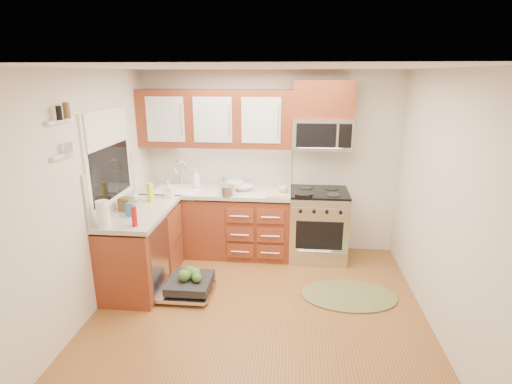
# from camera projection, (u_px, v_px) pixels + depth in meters

# --- Properties ---
(floor) EXTENTS (3.50, 3.50, 0.00)m
(floor) POSITION_uv_depth(u_px,v_px,m) (259.00, 312.00, 4.26)
(floor) COLOR brown
(floor) RESTS_ON ground
(ceiling) EXTENTS (3.50, 3.50, 0.00)m
(ceiling) POSITION_uv_depth(u_px,v_px,m) (259.00, 67.00, 3.54)
(ceiling) COLOR white
(ceiling) RESTS_ON ground
(wall_back) EXTENTS (3.50, 0.04, 2.50)m
(wall_back) POSITION_uv_depth(u_px,v_px,m) (270.00, 163.00, 5.57)
(wall_back) COLOR beige
(wall_back) RESTS_ON ground
(wall_front) EXTENTS (3.50, 0.04, 2.50)m
(wall_front) POSITION_uv_depth(u_px,v_px,m) (231.00, 297.00, 2.23)
(wall_front) COLOR beige
(wall_front) RESTS_ON ground
(wall_left) EXTENTS (0.04, 3.50, 2.50)m
(wall_left) POSITION_uv_depth(u_px,v_px,m) (88.00, 196.00, 4.06)
(wall_left) COLOR beige
(wall_left) RESTS_ON ground
(wall_right) EXTENTS (0.04, 3.50, 2.50)m
(wall_right) POSITION_uv_depth(u_px,v_px,m) (445.00, 207.00, 3.74)
(wall_right) COLOR beige
(wall_right) RESTS_ON ground
(base_cabinet_back) EXTENTS (2.05, 0.60, 0.85)m
(base_cabinet_back) POSITION_uv_depth(u_px,v_px,m) (217.00, 224.00, 5.59)
(base_cabinet_back) COLOR #622B16
(base_cabinet_back) RESTS_ON ground
(base_cabinet_left) EXTENTS (0.60, 1.25, 0.85)m
(base_cabinet_left) POSITION_uv_depth(u_px,v_px,m) (142.00, 250.00, 4.77)
(base_cabinet_left) COLOR #622B16
(base_cabinet_left) RESTS_ON ground
(countertop_back) EXTENTS (2.07, 0.64, 0.05)m
(countertop_back) POSITION_uv_depth(u_px,v_px,m) (215.00, 192.00, 5.44)
(countertop_back) COLOR #B2ACA3
(countertop_back) RESTS_ON base_cabinet_back
(countertop_left) EXTENTS (0.64, 1.27, 0.05)m
(countertop_left) POSITION_uv_depth(u_px,v_px,m) (140.00, 212.00, 4.63)
(countertop_left) COLOR #B2ACA3
(countertop_left) RESTS_ON base_cabinet_left
(backsplash_back) EXTENTS (2.05, 0.02, 0.57)m
(backsplash_back) POSITION_uv_depth(u_px,v_px,m) (219.00, 165.00, 5.63)
(backsplash_back) COLOR beige
(backsplash_back) RESTS_ON ground
(backsplash_left) EXTENTS (0.02, 1.25, 0.57)m
(backsplash_left) POSITION_uv_depth(u_px,v_px,m) (112.00, 186.00, 4.57)
(backsplash_left) COLOR beige
(backsplash_left) RESTS_ON ground
(upper_cabinets) EXTENTS (2.05, 0.35, 0.75)m
(upper_cabinets) POSITION_uv_depth(u_px,v_px,m) (215.00, 118.00, 5.29)
(upper_cabinets) COLOR #622B16
(upper_cabinets) RESTS_ON ground
(cabinet_over_mw) EXTENTS (0.76, 0.35, 0.47)m
(cabinet_over_mw) POSITION_uv_depth(u_px,v_px,m) (323.00, 99.00, 5.09)
(cabinet_over_mw) COLOR #622B16
(cabinet_over_mw) RESTS_ON ground
(range) EXTENTS (0.76, 0.64, 0.95)m
(range) POSITION_uv_depth(u_px,v_px,m) (318.00, 225.00, 5.42)
(range) COLOR silver
(range) RESTS_ON ground
(microwave) EXTENTS (0.76, 0.38, 0.40)m
(microwave) POSITION_uv_depth(u_px,v_px,m) (322.00, 133.00, 5.19)
(microwave) COLOR silver
(microwave) RESTS_ON ground
(sink) EXTENTS (0.62, 0.50, 0.26)m
(sink) POSITION_uv_depth(u_px,v_px,m) (178.00, 198.00, 5.50)
(sink) COLOR white
(sink) RESTS_ON ground
(dishwasher) EXTENTS (0.70, 0.60, 0.20)m
(dishwasher) POSITION_uv_depth(u_px,v_px,m) (187.00, 286.00, 4.59)
(dishwasher) COLOR silver
(dishwasher) RESTS_ON ground
(window) EXTENTS (0.03, 1.05, 1.05)m
(window) POSITION_uv_depth(u_px,v_px,m) (108.00, 157.00, 4.45)
(window) COLOR white
(window) RESTS_ON ground
(window_blind) EXTENTS (0.02, 0.96, 0.40)m
(window_blind) POSITION_uv_depth(u_px,v_px,m) (107.00, 128.00, 4.35)
(window_blind) COLOR white
(window_blind) RESTS_ON ground
(shelf_upper) EXTENTS (0.04, 0.40, 0.03)m
(shelf_upper) POSITION_uv_depth(u_px,v_px,m) (60.00, 121.00, 3.50)
(shelf_upper) COLOR white
(shelf_upper) RESTS_ON ground
(shelf_lower) EXTENTS (0.04, 0.40, 0.03)m
(shelf_lower) POSITION_uv_depth(u_px,v_px,m) (65.00, 154.00, 3.58)
(shelf_lower) COLOR white
(shelf_lower) RESTS_ON ground
(rug) EXTENTS (1.27, 1.04, 0.02)m
(rug) POSITION_uv_depth(u_px,v_px,m) (349.00, 296.00, 4.56)
(rug) COLOR olive
(rug) RESTS_ON ground
(skillet) EXTENTS (0.29, 0.29, 0.04)m
(skillet) POSITION_uv_depth(u_px,v_px,m) (304.00, 195.00, 5.06)
(skillet) COLOR black
(skillet) RESTS_ON range
(stock_pot) EXTENTS (0.22, 0.22, 0.13)m
(stock_pot) POSITION_uv_depth(u_px,v_px,m) (228.00, 190.00, 5.19)
(stock_pot) COLOR silver
(stock_pot) RESTS_ON countertop_back
(cutting_board) EXTENTS (0.28, 0.20, 0.02)m
(cutting_board) POSITION_uv_depth(u_px,v_px,m) (277.00, 196.00, 5.14)
(cutting_board) COLOR tan
(cutting_board) RESTS_ON countertop_back
(canister) EXTENTS (0.12, 0.12, 0.15)m
(canister) POSITION_uv_depth(u_px,v_px,m) (223.00, 182.00, 5.53)
(canister) COLOR silver
(canister) RESTS_ON countertop_back
(paper_towel_roll) EXTENTS (0.17, 0.17, 0.28)m
(paper_towel_roll) POSITION_uv_depth(u_px,v_px,m) (103.00, 214.00, 4.08)
(paper_towel_roll) COLOR white
(paper_towel_roll) RESTS_ON countertop_left
(mustard_bottle) EXTENTS (0.10, 0.10, 0.24)m
(mustard_bottle) POSITION_uv_depth(u_px,v_px,m) (150.00, 192.00, 4.91)
(mustard_bottle) COLOR yellow
(mustard_bottle) RESTS_ON countertop_left
(red_bottle) EXTENTS (0.06, 0.06, 0.22)m
(red_bottle) POSITION_uv_depth(u_px,v_px,m) (134.00, 216.00, 4.12)
(red_bottle) COLOR #AF0E12
(red_bottle) RESTS_ON countertop_left
(wooden_box) EXTENTS (0.18, 0.14, 0.16)m
(wooden_box) POSITION_uv_depth(u_px,v_px,m) (126.00, 204.00, 4.59)
(wooden_box) COLOR brown
(wooden_box) RESTS_ON countertop_left
(blue_carton) EXTENTS (0.10, 0.06, 0.15)m
(blue_carton) POSITION_uv_depth(u_px,v_px,m) (131.00, 210.00, 4.42)
(blue_carton) COLOR teal
(blue_carton) RESTS_ON countertop_left
(bowl_a) EXTENTS (0.34, 0.34, 0.06)m
(bowl_a) POSITION_uv_depth(u_px,v_px,m) (243.00, 188.00, 5.42)
(bowl_a) COLOR #999999
(bowl_a) RESTS_ON countertop_back
(bowl_b) EXTENTS (0.30, 0.30, 0.08)m
(bowl_b) POSITION_uv_depth(u_px,v_px,m) (235.00, 184.00, 5.55)
(bowl_b) COLOR #999999
(bowl_b) RESTS_ON countertop_back
(cup) EXTENTS (0.16, 0.16, 0.10)m
(cup) POSITION_uv_depth(u_px,v_px,m) (283.00, 189.00, 5.31)
(cup) COLOR #999999
(cup) RESTS_ON countertop_back
(soap_bottle_a) EXTENTS (0.12, 0.12, 0.27)m
(soap_bottle_a) POSITION_uv_depth(u_px,v_px,m) (196.00, 178.00, 5.48)
(soap_bottle_a) COLOR #999999
(soap_bottle_a) RESTS_ON countertop_back
(soap_bottle_b) EXTENTS (0.10, 0.10, 0.21)m
(soap_bottle_b) POSITION_uv_depth(u_px,v_px,m) (169.00, 189.00, 5.08)
(soap_bottle_b) COLOR #999999
(soap_bottle_b) RESTS_ON countertop_left
(soap_bottle_c) EXTENTS (0.14, 0.14, 0.15)m
(soap_bottle_c) POSITION_uv_depth(u_px,v_px,m) (135.00, 196.00, 4.93)
(soap_bottle_c) COLOR #999999
(soap_bottle_c) RESTS_ON countertop_left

